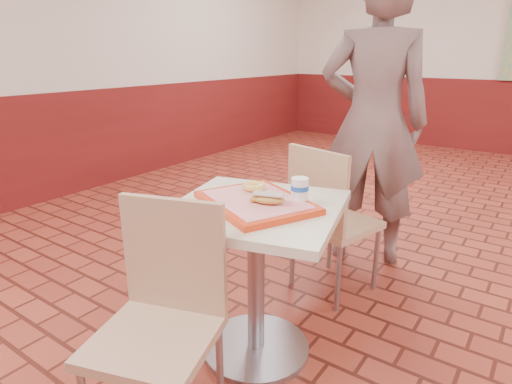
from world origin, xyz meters
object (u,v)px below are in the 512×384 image
Objects in this scene: main_table at (256,256)px; serving_tray at (256,202)px; paper_cup at (300,189)px; chair_main_back at (328,214)px; long_john_donut at (267,199)px; customer at (373,122)px; ring_donut at (254,186)px; chair_main_front at (162,310)px.

main_table is 1.54× the size of serving_tray.
paper_cup reaches higher than serving_tray.
chair_main_back is 0.66m from paper_cup.
customer is at bearing 92.01° from long_john_donut.
customer is 1.27m from serving_tray.
chair_main_back is 1.84× the size of serving_tray.
chair_main_back reaches higher than main_table.
ring_donut is at bearing -179.22° from paper_cup.
chair_main_back is 9.41× the size of paper_cup.
paper_cup reaches higher than long_john_donut.
ring_donut is 0.24m from paper_cup.
paper_cup is at bearing 75.75° from customer.
chair_main_back is 0.75m from long_john_donut.
chair_main_front is at bearing 100.97° from chair_main_back.
chair_main_front is 0.58m from serving_tray.
ring_donut is (-0.08, 0.10, 0.03)m from serving_tray.
ring_donut is (-0.11, -0.57, 0.29)m from chair_main_back.
chair_main_back is at bearing 93.82° from long_john_donut.
customer reaches higher than main_table.
serving_tray is at bearing 67.00° from chair_main_front.
chair_main_front is 0.59m from long_john_donut.
long_john_donut is at bearing -16.74° from main_table.
long_john_donut is 0.15m from paper_cup.
serving_tray is 5.12× the size of paper_cup.
main_table is 0.25m from serving_tray.
customer is (0.07, 1.77, 0.45)m from chair_main_front.
ring_donut is at bearing 141.93° from long_john_donut.
chair_main_back reaches higher than long_john_donut.
main_table is at bearing 0.00° from serving_tray.
chair_main_front is 0.69m from ring_donut.
chair_main_front is 8.36× the size of ring_donut.
customer is at bearing 84.68° from ring_donut.
long_john_donut is (0.07, -0.02, 0.04)m from serving_tray.
chair_main_back is (0.03, 0.67, -0.01)m from main_table.
customer reaches higher than chair_main_back.
paper_cup is (0.19, 0.62, 0.33)m from chair_main_front.
paper_cup reaches higher than main_table.
main_table is at bearing 101.95° from chair_main_back.
chair_main_front is 1.83m from customer.
chair_main_front is 0.99× the size of chair_main_back.
customer reaches higher than serving_tray.
chair_main_back is 8.44× the size of ring_donut.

